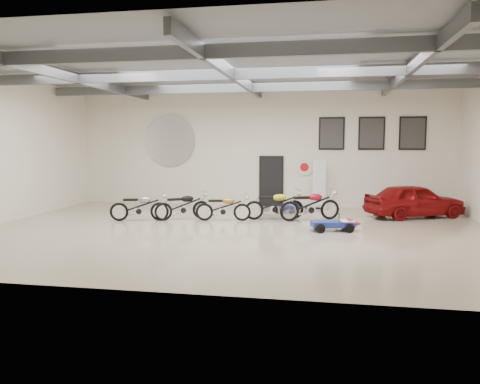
% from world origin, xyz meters
% --- Properties ---
extents(floor, '(16.00, 12.00, 0.01)m').
position_xyz_m(floor, '(0.00, 0.00, 0.00)').
color(floor, tan).
rests_on(floor, ground).
extents(ceiling, '(16.00, 12.00, 0.01)m').
position_xyz_m(ceiling, '(0.00, 0.00, 5.00)').
color(ceiling, gray).
rests_on(ceiling, back_wall).
extents(back_wall, '(16.00, 0.02, 5.00)m').
position_xyz_m(back_wall, '(0.00, 6.00, 2.50)').
color(back_wall, white).
rests_on(back_wall, floor).
extents(ceiling_beams, '(15.80, 11.80, 0.32)m').
position_xyz_m(ceiling_beams, '(0.00, 0.00, 4.75)').
color(ceiling_beams, '#53575B').
rests_on(ceiling_beams, ceiling).
extents(door, '(0.92, 0.08, 2.10)m').
position_xyz_m(door, '(0.50, 5.95, 1.05)').
color(door, black).
rests_on(door, back_wall).
extents(logo_plaque, '(2.30, 0.06, 1.16)m').
position_xyz_m(logo_plaque, '(-4.00, 5.95, 2.80)').
color(logo_plaque, silver).
rests_on(logo_plaque, back_wall).
extents(poster_left, '(1.05, 0.08, 1.35)m').
position_xyz_m(poster_left, '(3.00, 5.96, 3.10)').
color(poster_left, black).
rests_on(poster_left, back_wall).
extents(poster_mid, '(1.05, 0.08, 1.35)m').
position_xyz_m(poster_mid, '(4.60, 5.96, 3.10)').
color(poster_mid, black).
rests_on(poster_mid, back_wall).
extents(poster_right, '(1.05, 0.08, 1.35)m').
position_xyz_m(poster_right, '(6.20, 5.96, 3.10)').
color(poster_right, black).
rests_on(poster_right, back_wall).
extents(oil_sign, '(0.72, 0.10, 0.72)m').
position_xyz_m(oil_sign, '(1.90, 5.95, 1.70)').
color(oil_sign, white).
rests_on(oil_sign, back_wall).
extents(banner_stand, '(0.55, 0.25, 1.98)m').
position_xyz_m(banner_stand, '(2.53, 5.50, 0.99)').
color(banner_stand, white).
rests_on(banner_stand, floor).
extents(motorcycle_silver, '(2.09, 1.08, 1.04)m').
position_xyz_m(motorcycle_silver, '(-3.60, 1.35, 0.52)').
color(motorcycle_silver, silver).
rests_on(motorcycle_silver, floor).
extents(motorcycle_black, '(1.99, 1.58, 1.03)m').
position_xyz_m(motorcycle_black, '(-2.20, 1.89, 0.51)').
color(motorcycle_black, silver).
rests_on(motorcycle_black, floor).
extents(motorcycle_gold, '(1.95, 0.83, 0.98)m').
position_xyz_m(motorcycle_gold, '(-0.72, 1.89, 0.49)').
color(motorcycle_gold, silver).
rests_on(motorcycle_gold, floor).
extents(motorcycle_yellow, '(2.20, 1.30, 1.09)m').
position_xyz_m(motorcycle_yellow, '(1.00, 2.52, 0.55)').
color(motorcycle_yellow, silver).
rests_on(motorcycle_yellow, floor).
extents(motorcycle_red, '(2.27, 1.57, 1.14)m').
position_xyz_m(motorcycle_red, '(2.26, 2.50, 0.57)').
color(motorcycle_red, silver).
rests_on(motorcycle_red, floor).
extents(go_kart, '(1.72, 1.07, 0.58)m').
position_xyz_m(go_kart, '(3.15, 0.67, 0.29)').
color(go_kart, navy).
rests_on(go_kart, floor).
extents(vintage_car, '(2.79, 3.90, 1.23)m').
position_xyz_m(vintage_car, '(6.00, 3.94, 0.62)').
color(vintage_car, maroon).
rests_on(vintage_car, floor).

